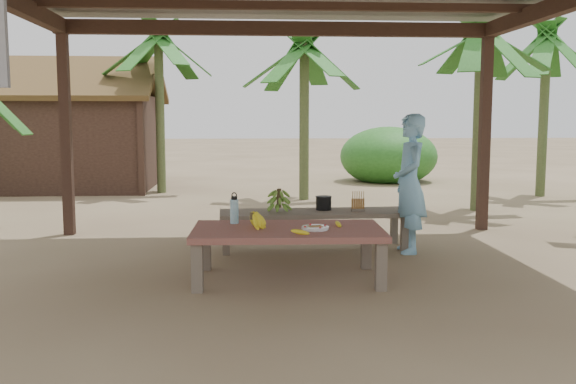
{
  "coord_description": "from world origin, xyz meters",
  "views": [
    {
      "loc": [
        -0.48,
        -6.27,
        1.55
      ],
      "look_at": [
        -0.04,
        0.12,
        0.8
      ],
      "focal_mm": 40.0,
      "sensor_mm": 36.0,
      "label": 1
    }
  ],
  "objects": [
    {
      "name": "ripe_banana_bunch",
      "position": [
        -0.41,
        -0.23,
        0.58
      ],
      "size": [
        0.29,
        0.25,
        0.16
      ],
      "primitive_type": null,
      "rotation": [
        0.0,
        0.0,
        0.11
      ],
      "color": "yellow",
      "rests_on": "work_table"
    },
    {
      "name": "banana_plant_ne",
      "position": [
        3.38,
        4.09,
        2.69
      ],
      "size": [
        1.8,
        1.8,
        3.18
      ],
      "color": "#596638",
      "rests_on": "ground"
    },
    {
      "name": "loose_banana_front",
      "position": [
        0.02,
        -0.61,
        0.52
      ],
      "size": [
        0.18,
        0.09,
        0.04
      ],
      "primitive_type": "ellipsoid",
      "rotation": [
        0.0,
        0.0,
        1.29
      ],
      "color": "yellow",
      "rests_on": "work_table"
    },
    {
      "name": "cooking_pot",
      "position": [
        0.46,
        1.24,
        0.53
      ],
      "size": [
        0.18,
        0.18,
        0.16
      ],
      "primitive_type": "cylinder",
      "color": "black",
      "rests_on": "bench"
    },
    {
      "name": "skewer_rack",
      "position": [
        0.85,
        1.11,
        0.57
      ],
      "size": [
        0.18,
        0.09,
        0.24
      ],
      "primitive_type": null,
      "rotation": [
        0.0,
        0.0,
        0.03
      ],
      "color": "#A57F47",
      "rests_on": "bench"
    },
    {
      "name": "hut",
      "position": [
        -4.5,
        8.0,
        1.1
      ],
      "size": [
        4.4,
        3.43,
        2.85
      ],
      "color": "black",
      "rests_on": "ground"
    },
    {
      "name": "bench",
      "position": [
        0.33,
        1.14,
        0.39
      ],
      "size": [
        2.22,
        0.66,
        0.45
      ],
      "rotation": [
        0.0,
        0.0,
        0.03
      ],
      "color": "brown",
      "rests_on": "ground"
    },
    {
      "name": "green_banana_stalk",
      "position": [
        -0.08,
        1.13,
        0.59
      ],
      "size": [
        0.26,
        0.26,
        0.28
      ],
      "primitive_type": null,
      "rotation": [
        0.0,
        0.0,
        0.03
      ],
      "color": "#598C2D",
      "rests_on": "bench"
    },
    {
      "name": "banana_plant_far",
      "position": [
        5.33,
        5.89,
        2.81
      ],
      "size": [
        1.8,
        1.8,
        3.31
      ],
      "color": "#596638",
      "rests_on": "ground"
    },
    {
      "name": "ground",
      "position": [
        0.0,
        0.0,
        0.0
      ],
      "size": [
        80.0,
        80.0,
        0.0
      ],
      "primitive_type": "plane",
      "color": "brown",
      "rests_on": "ground"
    },
    {
      "name": "banana_plant_n",
      "position": [
        0.64,
        5.69,
        2.61
      ],
      "size": [
        1.8,
        1.8,
        3.1
      ],
      "color": "#596638",
      "rests_on": "ground"
    },
    {
      "name": "loose_banana_side",
      "position": [
        0.42,
        -0.21,
        0.52
      ],
      "size": [
        0.06,
        0.17,
        0.04
      ],
      "primitive_type": "ellipsoid",
      "rotation": [
        0.0,
        0.0,
        0.09
      ],
      "color": "yellow",
      "rests_on": "work_table"
    },
    {
      "name": "woman",
      "position": [
        1.4,
        0.89,
        0.79
      ],
      "size": [
        0.39,
        0.59,
        1.59
      ],
      "primitive_type": "imported",
      "rotation": [
        0.0,
        0.0,
        -1.59
      ],
      "color": "#69A1C7",
      "rests_on": "ground"
    },
    {
      "name": "banana_plant_nw",
      "position": [
        -2.18,
        6.98,
        2.91
      ],
      "size": [
        1.8,
        1.8,
        3.4
      ],
      "color": "#596638",
      "rests_on": "ground"
    },
    {
      "name": "work_table",
      "position": [
        -0.07,
        -0.27,
        0.43
      ],
      "size": [
        1.83,
        1.06,
        0.5
      ],
      "rotation": [
        0.0,
        0.0,
        -0.03
      ],
      "color": "brown",
      "rests_on": "ground"
    },
    {
      "name": "water_flask",
      "position": [
        -0.58,
        0.04,
        0.63
      ],
      "size": [
        0.08,
        0.08,
        0.31
      ],
      "color": "teal",
      "rests_on": "work_table"
    },
    {
      "name": "plate",
      "position": [
        0.18,
        -0.38,
        0.52
      ],
      "size": [
        0.26,
        0.26,
        0.04
      ],
      "color": "white",
      "rests_on": "work_table"
    }
  ]
}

